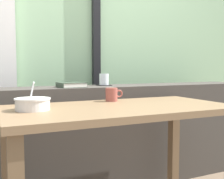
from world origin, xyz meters
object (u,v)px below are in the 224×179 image
ceramic_mug (112,94)px  closed_book (71,85)px  soup_bowl (33,104)px  juice_glass (104,80)px  breakfast_table (120,126)px  coaster_square (104,85)px

ceramic_mug → closed_book: bearing=117.8°
soup_bowl → ceramic_mug: (0.52, 0.17, 0.01)m
soup_bowl → ceramic_mug: 0.55m
juice_glass → ceramic_mug: bearing=-106.0°
breakfast_table → soup_bowl: size_ratio=7.09×
breakfast_table → closed_book: closed_book is taller
coaster_square → juice_glass: bearing=180.0°
coaster_square → closed_book: (-0.29, -0.09, 0.01)m
coaster_square → soup_bowl: 0.87m
breakfast_table → coaster_square: bearing=74.5°
closed_book → ceramic_mug: size_ratio=1.72×
soup_bowl → ceramic_mug: bearing=18.6°
coaster_square → ceramic_mug: size_ratio=0.88×
juice_glass → ceramic_mug: 0.44m
ceramic_mug → soup_bowl: bearing=-161.4°
breakfast_table → closed_book: 0.60m
juice_glass → soup_bowl: (-0.64, -0.59, -0.09)m
closed_book → juice_glass: bearing=16.7°
juice_glass → ceramic_mug: (-0.12, -0.42, -0.08)m
coaster_square → juice_glass: juice_glass is taller
breakfast_table → soup_bowl: soup_bowl is taller
soup_bowl → breakfast_table: bearing=-6.0°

